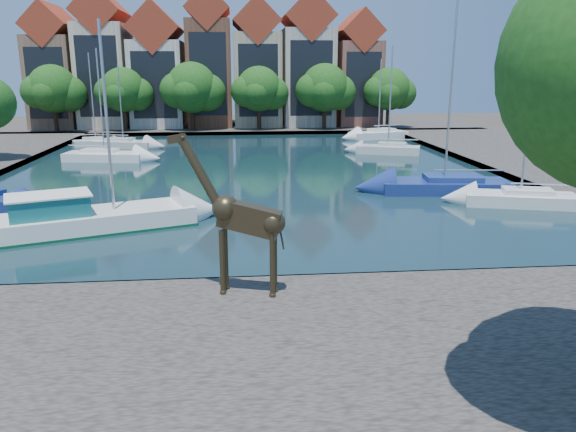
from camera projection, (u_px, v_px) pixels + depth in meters
The scene contains 27 objects.
ground at pixel (267, 289), 19.93m from camera, with size 160.00×160.00×0.00m, color #38332B.
water_basin at pixel (249, 171), 43.04m from camera, with size 38.00×50.00×0.08m, color black.
near_quay at pixel (284, 391), 13.13m from camera, with size 50.00×14.00×0.50m, color #524C47.
far_quay at pixel (242, 127), 73.81m from camera, with size 60.00×16.00×0.50m, color #524C47.
right_quay at pixel (559, 163), 45.26m from camera, with size 14.00×52.00×0.50m, color #524C47.
townhouse_west_end at pixel (56, 71), 69.91m from camera, with size 5.44×9.18×14.93m.
townhouse_west_mid at pixel (105, 64), 70.24m from camera, with size 5.94×9.18×16.79m.
townhouse_west_inner at pixel (158, 71), 71.05m from camera, with size 6.43×9.18×15.15m.
townhouse_center at pixel (210, 63), 71.39m from camera, with size 5.44×9.18×16.93m.
townhouse_east_inner at pixel (257, 68), 72.10m from camera, with size 5.94×9.18×15.79m.
townhouse_east_mid at pixel (307, 65), 72.59m from camera, with size 6.43×9.18×16.65m.
townhouse_east_end at pixel (356, 73), 73.44m from camera, with size 5.44×9.18×14.43m.
far_tree_far_west at pixel (54, 91), 65.27m from camera, with size 7.28×5.60×7.68m.
far_tree_west at pixel (124, 91), 66.03m from camera, with size 6.76×5.20×7.36m.
far_tree_mid_west at pixel (193, 89), 66.70m from camera, with size 7.80×6.00×8.00m.
far_tree_mid_east at pixel (260, 90), 67.47m from camera, with size 7.02×5.40×7.52m.
far_tree_east at pixel (325, 89), 68.17m from camera, with size 7.54×5.80×7.84m.
far_tree_far_east at pixel (390, 90), 68.94m from camera, with size 6.76×5.20×7.36m.
giraffe_statue at pixel (241, 217), 17.68m from camera, with size 3.57×1.22×5.14m.
motorsailer at pixel (82, 216), 26.56m from camera, with size 10.10×6.12×9.66m.
sailboat_left_c at pixel (105, 155), 47.35m from camera, with size 6.90×3.34×9.17m.
sailboat_left_d at pixel (96, 141), 56.54m from camera, with size 4.57×3.04×9.08m.
sailboat_left_e at pixel (123, 143), 55.40m from camera, with size 6.43×3.82×8.02m.
sailboat_right_a at pixel (520, 196), 31.70m from camera, with size 6.41×3.68×10.79m.
sailboat_right_b at pixel (444, 183), 35.11m from camera, with size 8.11×3.60×11.54m.
sailboat_right_c at pixel (388, 148), 51.27m from camera, with size 5.99×3.75×9.45m.
sailboat_right_d at pixel (378, 133), 62.73m from camera, with size 6.92×4.26×8.61m.
Camera 1 is at (-1.01, -18.62, 7.53)m, focal length 35.00 mm.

